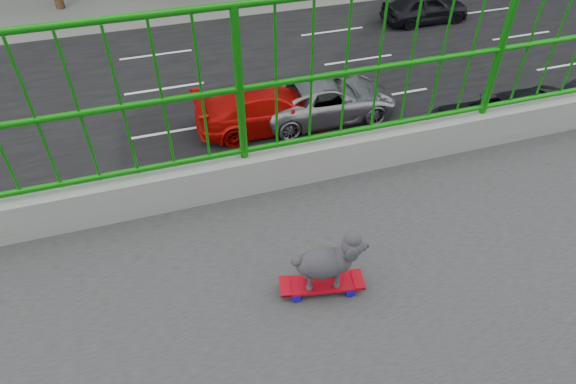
# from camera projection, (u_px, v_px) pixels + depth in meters

# --- Properties ---
(road) EXTENTS (18.00, 90.00, 0.02)m
(road) POSITION_uv_depth(u_px,v_px,m) (175.00, 131.00, 16.76)
(road) COLOR black
(road) RESTS_ON ground
(railing) EXTENTS (3.00, 24.00, 1.42)m
(railing) POSITION_uv_depth(u_px,v_px,m) (307.00, 319.00, 2.67)
(railing) COLOR gray
(railing) RESTS_ON footbridge
(skateboard) EXTENTS (0.24, 0.53, 0.07)m
(skateboard) POSITION_uv_depth(u_px,v_px,m) (322.00, 284.00, 3.05)
(skateboard) COLOR red
(skateboard) RESTS_ON footbridge
(poodle) EXTENTS (0.24, 0.45, 0.38)m
(poodle) POSITION_uv_depth(u_px,v_px,m) (327.00, 260.00, 2.91)
(poodle) COLOR #272529
(poodle) RESTS_ON skateboard
(car_2) EXTENTS (2.21, 4.79, 1.33)m
(car_2) POSITION_uv_depth(u_px,v_px,m) (327.00, 99.00, 17.07)
(car_2) COLOR gray
(car_2) RESTS_ON ground
(car_4) EXTENTS (1.64, 4.08, 1.39)m
(car_4) POSITION_uv_depth(u_px,v_px,m) (425.00, 7.00, 23.31)
(car_4) COLOR black
(car_4) RESTS_ON ground
(car_5) EXTENTS (1.41, 4.04, 1.33)m
(car_5) POSITION_uv_depth(u_px,v_px,m) (465.00, 214.00, 12.77)
(car_5) COLOR gray
(car_5) RESTS_ON ground
(car_6) EXTENTS (2.57, 5.56, 1.55)m
(car_6) POSITION_uv_depth(u_px,v_px,m) (506.00, 122.00, 15.79)
(car_6) COLOR black
(car_6) RESTS_ON ground
(car_7) EXTENTS (2.01, 4.93, 1.43)m
(car_7) POSITION_uv_depth(u_px,v_px,m) (269.00, 108.00, 16.57)
(car_7) COLOR #C20B07
(car_7) RESTS_ON ground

